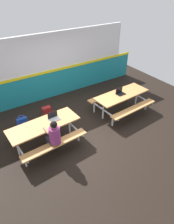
{
  "coord_description": "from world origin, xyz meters",
  "views": [
    {
      "loc": [
        -2.99,
        -4.61,
        4.32
      ],
      "look_at": [
        0.0,
        -0.01,
        0.55
      ],
      "focal_mm": 32.28,
      "sensor_mm": 36.0,
      "label": 1
    }
  ],
  "objects_px": {
    "picnic_table_right": "(121,98)",
    "student_nearer": "(54,135)",
    "picnic_table_left": "(44,128)",
    "backpack_dark": "(47,112)",
    "laptop_dark": "(120,93)",
    "tote_bag_bright": "(22,122)",
    "laptop_silver": "(54,118)"
  },
  "relations": [
    {
      "from": "backpack_dark",
      "to": "tote_bag_bright",
      "type": "height_order",
      "value": "backpack_dark"
    },
    {
      "from": "laptop_silver",
      "to": "tote_bag_bright",
      "type": "xyz_separation_m",
      "value": [
        -0.7,
        1.11,
        -0.59
      ]
    },
    {
      "from": "student_nearer",
      "to": "laptop_silver",
      "type": "xyz_separation_m",
      "value": [
        0.3,
        0.61,
        0.08
      ]
    },
    {
      "from": "picnic_table_left",
      "to": "picnic_table_right",
      "type": "xyz_separation_m",
      "value": [
        3.08,
        0.12,
        0.0
      ]
    },
    {
      "from": "picnic_table_left",
      "to": "picnic_table_right",
      "type": "height_order",
      "value": "same"
    },
    {
      "from": "backpack_dark",
      "to": "laptop_silver",
      "type": "bearing_deg",
      "value": -100.82
    },
    {
      "from": "picnic_table_right",
      "to": "tote_bag_bright",
      "type": "distance_m",
      "value": 3.6
    },
    {
      "from": "picnic_table_right",
      "to": "student_nearer",
      "type": "xyz_separation_m",
      "value": [
        -3.03,
        -0.67,
        0.13
      ]
    },
    {
      "from": "picnic_table_right",
      "to": "backpack_dark",
      "type": "distance_m",
      "value": 2.76
    },
    {
      "from": "laptop_dark",
      "to": "tote_bag_bright",
      "type": "bearing_deg",
      "value": 163.33
    },
    {
      "from": "picnic_table_left",
      "to": "backpack_dark",
      "type": "distance_m",
      "value": 1.41
    },
    {
      "from": "laptop_silver",
      "to": "student_nearer",
      "type": "bearing_deg",
      "value": -116.44
    },
    {
      "from": "tote_bag_bright",
      "to": "student_nearer",
      "type": "bearing_deg",
      "value": -76.98
    },
    {
      "from": "laptop_silver",
      "to": "laptop_dark",
      "type": "height_order",
      "value": "same"
    },
    {
      "from": "student_nearer",
      "to": "tote_bag_bright",
      "type": "height_order",
      "value": "student_nearer"
    },
    {
      "from": "backpack_dark",
      "to": "picnic_table_right",
      "type": "bearing_deg",
      "value": -23.98
    },
    {
      "from": "picnic_table_left",
      "to": "student_nearer",
      "type": "distance_m",
      "value": 0.57
    },
    {
      "from": "student_nearer",
      "to": "picnic_table_right",
      "type": "bearing_deg",
      "value": 12.56
    },
    {
      "from": "laptop_silver",
      "to": "tote_bag_bright",
      "type": "relative_size",
      "value": 0.77
    },
    {
      "from": "student_nearer",
      "to": "laptop_dark",
      "type": "relative_size",
      "value": 3.63
    },
    {
      "from": "student_nearer",
      "to": "tote_bag_bright",
      "type": "relative_size",
      "value": 2.81
    },
    {
      "from": "tote_bag_bright",
      "to": "laptop_silver",
      "type": "bearing_deg",
      "value": -57.6
    },
    {
      "from": "picnic_table_right",
      "to": "backpack_dark",
      "type": "relative_size",
      "value": 4.81
    },
    {
      "from": "picnic_table_right",
      "to": "picnic_table_left",
      "type": "bearing_deg",
      "value": -177.77
    },
    {
      "from": "picnic_table_left",
      "to": "laptop_dark",
      "type": "height_order",
      "value": "laptop_dark"
    },
    {
      "from": "backpack_dark",
      "to": "student_nearer",
      "type": "bearing_deg",
      "value": -106.5
    },
    {
      "from": "backpack_dark",
      "to": "laptop_dark",
      "type": "bearing_deg",
      "value": -23.71
    },
    {
      "from": "picnic_table_right",
      "to": "laptop_silver",
      "type": "distance_m",
      "value": 2.73
    },
    {
      "from": "laptop_dark",
      "to": "tote_bag_bright",
      "type": "xyz_separation_m",
      "value": [
        -3.38,
        1.01,
        -0.59
      ]
    },
    {
      "from": "picnic_table_left",
      "to": "backpack_dark",
      "type": "height_order",
      "value": "picnic_table_left"
    },
    {
      "from": "backpack_dark",
      "to": "tote_bag_bright",
      "type": "bearing_deg",
      "value": -175.98
    },
    {
      "from": "picnic_table_right",
      "to": "laptop_dark",
      "type": "height_order",
      "value": "laptop_dark"
    }
  ]
}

